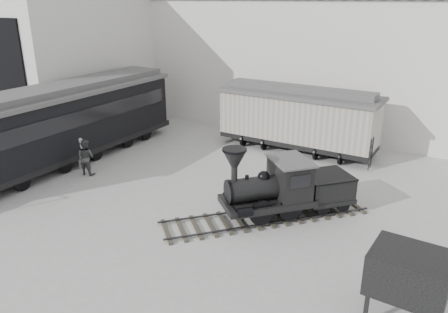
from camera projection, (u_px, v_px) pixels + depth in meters
The scene contains 9 objects.
ground at pixel (173, 239), 15.71m from camera, with size 90.00×90.00×0.00m, color #9E9E9B.
north_wall at pixel (312, 44), 26.15m from camera, with size 34.00×2.51×11.00m.
west_pavilion at pixel (76, 56), 28.88m from camera, with size 7.00×12.11×9.00m.
locomotive at pixel (282, 191), 17.03m from camera, with size 7.13×7.24×2.95m.
boxcar at pixel (298, 117), 24.24m from camera, with size 9.05×3.24×3.65m.
passenger_coach at pixel (70, 122), 22.71m from camera, with size 3.45×14.23×3.78m.
visitor_a at pixel (81, 153), 21.94m from camera, with size 0.60×0.39×1.65m, color #ADAFA9.
visitor_b at pixel (86, 157), 21.16m from camera, with size 0.87×0.67×1.78m, color #3D3E3F.
coal_hopper at pixel (408, 278), 11.27m from camera, with size 2.08×1.76×2.12m.
Camera 1 is at (8.17, -11.17, 8.21)m, focal length 35.00 mm.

